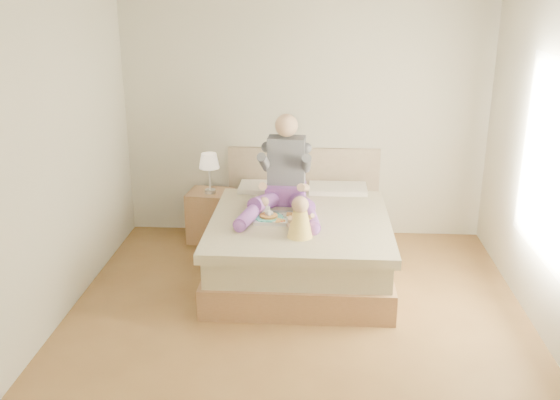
# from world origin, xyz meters

# --- Properties ---
(room) EXTENTS (4.02, 4.22, 2.71)m
(room) POSITION_xyz_m (0.08, 0.01, 1.51)
(room) COLOR brown
(room) RESTS_ON ground
(bed) EXTENTS (1.70, 2.18, 1.00)m
(bed) POSITION_xyz_m (0.00, 1.08, 0.32)
(bed) COLOR olive
(bed) RESTS_ON ground
(nightstand) EXTENTS (0.51, 0.46, 0.57)m
(nightstand) POSITION_xyz_m (-1.02, 1.77, 0.28)
(nightstand) COLOR olive
(nightstand) RESTS_ON ground
(lamp) EXTENTS (0.22, 0.22, 0.44)m
(lamp) POSITION_xyz_m (-1.01, 1.72, 0.90)
(lamp) COLOR silver
(lamp) RESTS_ON nightstand
(adult) EXTENTS (0.79, 1.13, 0.94)m
(adult) POSITION_xyz_m (-0.17, 1.22, 0.88)
(adult) COLOR #703B95
(adult) RESTS_ON bed
(tray) EXTENTS (0.45, 0.35, 0.13)m
(tray) POSITION_xyz_m (-0.21, 0.84, 0.64)
(tray) COLOR silver
(tray) RESTS_ON bed
(baby) EXTENTS (0.27, 0.34, 0.38)m
(baby) POSITION_xyz_m (0.01, 0.43, 0.76)
(baby) COLOR #F7CB4E
(baby) RESTS_ON bed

